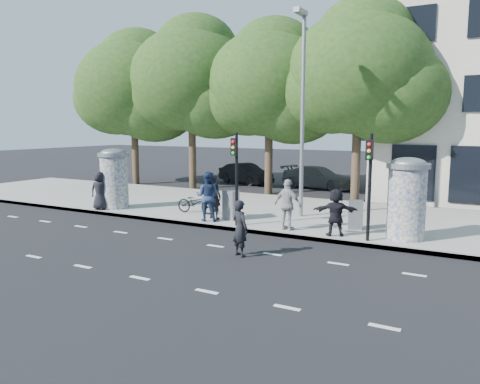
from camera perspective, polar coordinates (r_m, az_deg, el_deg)
The scene contains 25 objects.
ground at distance 13.84m, azimuth -6.09°, elevation -7.87°, with size 120.00×120.00×0.00m, color black.
sidewalk at distance 20.27m, azimuth 6.12°, elevation -2.54°, with size 40.00×8.00×0.15m, color gray.
curb at distance 16.76m, azimuth 0.88°, elevation -4.73°, with size 40.00×0.10×0.16m, color slate.
lane_dash_near at distance 12.19m, azimuth -12.10°, elevation -10.22°, with size 32.00×0.12×0.01m, color silver.
lane_dash_far at distance 14.97m, azimuth -3.00°, elevation -6.59°, with size 32.00×0.12×0.01m, color silver.
ad_column_left at distance 21.51m, azimuth -15.08°, elevation 1.78°, with size 1.36×1.36×2.65m.
ad_column_right at distance 15.95m, azimuth 19.67°, elevation -0.52°, with size 1.36×1.36×2.65m.
traffic_pole_near at distance 16.92m, azimuth -0.52°, elevation 2.78°, with size 0.22×0.31×3.40m.
traffic_pole_far at distance 15.17m, azimuth 15.51°, elevation 1.88°, with size 0.22×0.31×3.40m.
street_lamp at distance 18.85m, azimuth 7.59°, elevation 11.06°, with size 0.25×0.93×8.00m.
tree_far_left at distance 31.30m, azimuth -12.89°, elevation 12.27°, with size 7.20×7.20×9.26m.
tree_mid_left at distance 28.56m, azimuth -5.95°, elevation 13.47°, with size 7.20×7.20×9.57m.
tree_near_left at distance 26.20m, azimuth 3.59°, elevation 13.04°, with size 6.80×6.80×8.97m.
tree_center at distance 24.13m, azimuth 14.30°, elevation 13.83°, with size 7.00×7.00×9.30m.
ped_a at distance 21.29m, azimuth -16.71°, elevation 0.18°, with size 0.82×0.54×1.69m, color black.
ped_b at distance 18.42m, azimuth -3.19°, elevation -0.56°, with size 0.64×0.42×1.76m, color black.
ped_c at distance 18.01m, azimuth -3.98°, elevation -0.52°, with size 0.93×0.72×1.91m, color navy.
ped_e at distance 16.45m, azimuth 5.85°, elevation -1.55°, with size 1.06×0.60×1.80m, color #A2A2A5.
ped_f at distance 15.84m, azimuth 11.59°, elevation -2.42°, with size 1.48×0.53×1.60m, color black.
man_road at distance 13.65m, azimuth 0.02°, elevation -4.44°, with size 0.61×0.40×1.66m, color black.
bicycle at distance 19.64m, azimuth -5.42°, elevation -1.30°, with size 1.73×0.60×0.91m, color black.
cabinet_left at distance 18.26m, azimuth -1.12°, elevation -1.59°, with size 0.55×0.40×1.15m, color slate.
cabinet_right at distance 17.06m, azimuth 13.92°, elevation -2.71°, with size 0.50×0.36×1.04m, color slate.
car_mid at distance 30.88m, azimuth 0.68°, elevation 2.27°, with size 4.05×1.41×1.33m, color black.
car_right at distance 28.98m, azimuth 9.51°, elevation 1.78°, with size 4.60×1.87×1.33m, color slate.
Camera 1 is at (7.65, -10.90, 3.79)m, focal length 35.00 mm.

